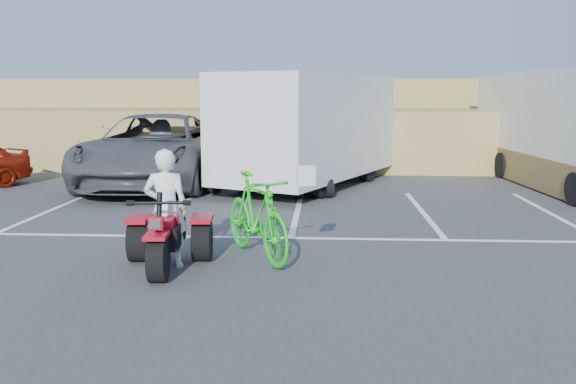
# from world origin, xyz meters

# --- Properties ---
(ground) EXTENTS (100.00, 100.00, 0.00)m
(ground) POSITION_xyz_m (0.00, 0.00, 0.00)
(ground) COLOR #3A3A3D
(ground) RESTS_ON ground
(parking_stripes) EXTENTS (28.00, 5.16, 0.01)m
(parking_stripes) POSITION_xyz_m (0.87, 4.07, 0.00)
(parking_stripes) COLOR white
(parking_stripes) RESTS_ON ground
(grass_embankment) EXTENTS (40.00, 8.50, 3.10)m
(grass_embankment) POSITION_xyz_m (0.00, 15.48, 1.42)
(grass_embankment) COLOR #9C8646
(grass_embankment) RESTS_ON ground
(red_trike_atv) EXTENTS (1.42, 1.80, 1.10)m
(red_trike_atv) POSITION_xyz_m (-1.71, 0.34, 0.00)
(red_trike_atv) COLOR #B10A1A
(red_trike_atv) RESTS_ON ground
(rider) EXTENTS (0.67, 0.47, 1.74)m
(rider) POSITION_xyz_m (-1.72, 0.49, 0.87)
(rider) COLOR white
(rider) RESTS_ON ground
(green_dirt_bike) EXTENTS (1.64, 2.22, 1.32)m
(green_dirt_bike) POSITION_xyz_m (-0.47, 1.05, 0.66)
(green_dirt_bike) COLOR #14BF19
(green_dirt_bike) RESTS_ON ground
(grey_pickup) EXTENTS (3.41, 7.15, 1.97)m
(grey_pickup) POSITION_xyz_m (-4.12, 8.67, 0.99)
(grey_pickup) COLOR #47484E
(grey_pickup) RESTS_ON ground
(cargo_trailer) EXTENTS (5.05, 6.97, 3.02)m
(cargo_trailer) POSITION_xyz_m (0.17, 8.59, 1.64)
(cargo_trailer) COLOR silver
(cargo_trailer) RESTS_ON ground
(rv_motorhome) EXTENTS (2.77, 8.76, 3.10)m
(rv_motorhome) POSITION_xyz_m (7.14, 8.99, 1.35)
(rv_motorhome) COLOR silver
(rv_motorhome) RESTS_ON ground
(quad_atv_blue) EXTENTS (1.40, 1.59, 0.87)m
(quad_atv_blue) POSITION_xyz_m (-2.45, 7.76, 0.00)
(quad_atv_blue) COLOR navy
(quad_atv_blue) RESTS_ON ground
(quad_atv_green) EXTENTS (1.37, 1.58, 0.87)m
(quad_atv_green) POSITION_xyz_m (0.15, 7.02, 0.00)
(quad_atv_green) COLOR #155D1D
(quad_atv_green) RESTS_ON ground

